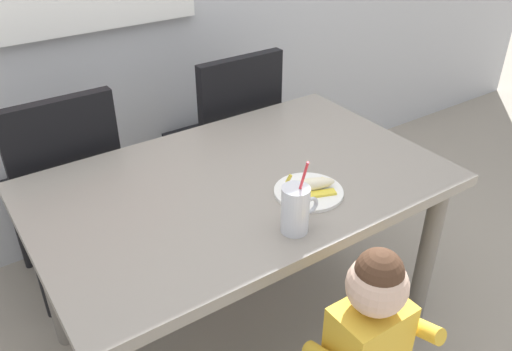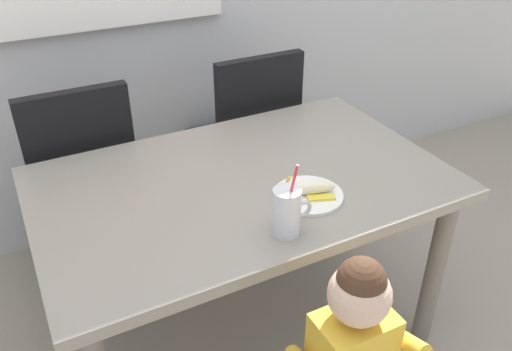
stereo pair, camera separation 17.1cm
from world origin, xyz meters
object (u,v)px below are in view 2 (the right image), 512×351
(dining_table, at_px, (243,202))
(dining_chair_right, at_px, (249,133))
(toddler_standing, at_px, (352,347))
(milk_cup, at_px, (287,214))
(dining_chair_left, at_px, (83,174))
(snack_plate, at_px, (308,195))
(peeled_banana, at_px, (311,188))

(dining_table, distance_m, dining_chair_right, 0.75)
(dining_table, bearing_deg, toddler_standing, -87.46)
(toddler_standing, height_order, milk_cup, milk_cup)
(dining_chair_left, height_order, toddler_standing, dining_chair_left)
(dining_table, height_order, dining_chair_right, dining_chair_right)
(dining_table, height_order, milk_cup, milk_cup)
(dining_chair_left, bearing_deg, snack_plate, 124.91)
(dining_chair_right, bearing_deg, dining_chair_left, 0.88)
(dining_chair_right, relative_size, milk_cup, 3.85)
(snack_plate, bearing_deg, dining_chair_left, 124.91)
(toddler_standing, bearing_deg, dining_chair_left, 110.53)
(milk_cup, distance_m, peeled_banana, 0.22)
(dining_table, distance_m, snack_plate, 0.27)
(dining_chair_right, bearing_deg, toddler_standing, 75.87)
(peeled_banana, bearing_deg, milk_cup, -142.10)
(dining_table, xyz_separation_m, toddler_standing, (0.03, -0.63, -0.12))
(milk_cup, bearing_deg, snack_plate, 39.33)
(toddler_standing, distance_m, snack_plate, 0.50)
(dining_table, relative_size, toddler_standing, 1.68)
(dining_table, bearing_deg, milk_cup, -93.49)
(dining_chair_left, xyz_separation_m, milk_cup, (0.43, -0.97, 0.27))
(toddler_standing, relative_size, peeled_banana, 4.80)
(dining_chair_left, height_order, milk_cup, milk_cup)
(dining_chair_left, bearing_deg, peeled_banana, 125.25)
(dining_chair_left, height_order, snack_plate, dining_chair_left)
(dining_chair_right, distance_m, milk_cup, 1.09)
(dining_chair_right, relative_size, snack_plate, 4.17)
(snack_plate, bearing_deg, toddler_standing, -104.64)
(dining_chair_right, bearing_deg, snack_plate, 76.12)
(dining_chair_right, distance_m, toddler_standing, 1.32)
(dining_chair_left, distance_m, milk_cup, 1.10)
(dining_chair_right, xyz_separation_m, toddler_standing, (-0.32, -1.28, -0.02))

